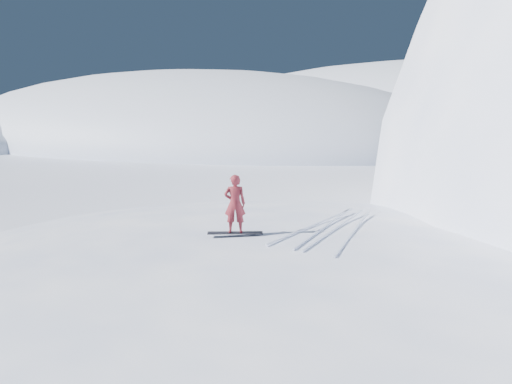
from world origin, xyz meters
TOP-DOWN VIEW (x-y plane):
  - ground at (0.00, 0.00)m, footprint 400.00×400.00m
  - near_ridge at (1.00, 3.00)m, footprint 36.00×28.00m
  - far_ridge_a at (-70.00, 60.00)m, footprint 120.00×70.00m
  - far_ridge_c at (-40.00, 110.00)m, footprint 140.00×90.00m
  - wind_bumps at (-0.56, 2.12)m, footprint 16.00×14.40m
  - snowboard at (-3.25, 1.56)m, footprint 1.44×1.26m
  - snowboarder at (-3.25, 1.56)m, footprint 0.74×0.71m
  - vapor_plume at (-60.69, 38.25)m, footprint 9.14×7.31m
  - board_tracks at (-1.39, 4.07)m, footprint 2.63×5.98m

SIDE VIEW (x-z plane):
  - ground at x=0.00m, z-range 0.00..0.00m
  - near_ridge at x=1.00m, z-range -2.40..2.40m
  - far_ridge_a at x=-70.00m, z-range -14.00..14.00m
  - far_ridge_c at x=-40.00m, z-range -18.00..18.00m
  - wind_bumps at x=-0.56m, z-range -0.50..0.50m
  - vapor_plume at x=-60.69m, z-range -3.20..3.20m
  - snowboard at x=-3.25m, z-range 2.40..2.43m
  - board_tracks at x=-1.39m, z-range 2.40..2.44m
  - snowboarder at x=-3.25m, z-range 2.43..4.14m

